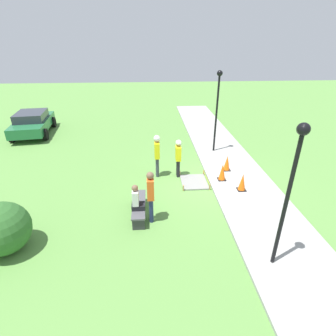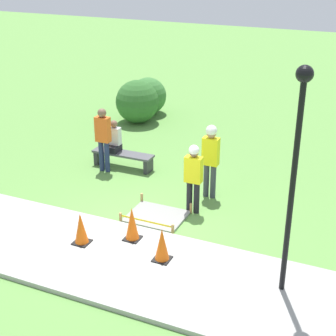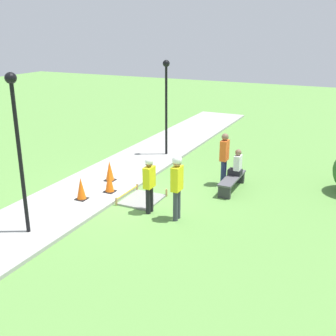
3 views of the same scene
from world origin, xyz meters
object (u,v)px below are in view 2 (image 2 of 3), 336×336
Objects in this scene: traffic_cone_sidewalk_edge at (162,245)px; person_seated_on_bench at (114,139)px; traffic_cone_far_patch at (132,224)px; traffic_cone_near_patch at (81,228)px; bystander_in_orange_shirt at (103,136)px; lamppost_near at (296,153)px; worker_supervisor at (193,173)px; park_bench at (123,157)px; worker_assistant at (211,154)px.

person_seated_on_bench reaches higher than traffic_cone_sidewalk_edge.
traffic_cone_near_patch is at bearing -147.69° from traffic_cone_far_patch.
traffic_cone_far_patch is 3.96m from bystander_in_orange_shirt.
traffic_cone_sidewalk_edge is at bearing -178.75° from lamppost_near.
traffic_cone_far_patch reaches higher than traffic_cone_sidewalk_edge.
worker_supervisor is 3.36m from bystander_in_orange_shirt.
traffic_cone_far_patch is 0.42× the size of park_bench.
traffic_cone_far_patch is 4.05m from park_bench.
traffic_cone_far_patch is at bearing -110.11° from worker_supervisor.
traffic_cone_near_patch reaches higher than park_bench.
lamppost_near reaches higher than person_seated_on_bench.
worker_assistant is (0.75, 2.73, 0.69)m from traffic_cone_far_patch.
lamppost_near is at bearing 1.25° from traffic_cone_sidewalk_edge.
traffic_cone_far_patch is at bearing 32.31° from traffic_cone_near_patch.
worker_supervisor is 0.93m from worker_assistant.
traffic_cone_far_patch is 0.39× the size of worker_assistant.
worker_assistant is at bearing -5.56° from bystander_in_orange_shirt.
worker_supervisor is 0.94× the size of bystander_in_orange_shirt.
person_seated_on_bench is 0.52× the size of worker_supervisor.
lamppost_near reaches higher than traffic_cone_far_patch.
traffic_cone_near_patch is 0.39× the size of park_bench.
traffic_cone_far_patch is 0.41× the size of bystander_in_orange_shirt.
traffic_cone_near_patch is 0.79× the size of person_seated_on_bench.
bystander_in_orange_shirt is (-3.22, 0.31, -0.12)m from worker_assistant.
traffic_cone_far_patch is at bearing -105.41° from worker_assistant.
worker_supervisor reaches higher than traffic_cone_far_patch.
lamppost_near reaches higher than worker_assistant.
worker_supervisor is at bearing 139.77° from lamppost_near.
traffic_cone_near_patch is 1.06m from traffic_cone_far_patch.
traffic_cone_sidewalk_edge is at bearing -52.42° from park_bench.
traffic_cone_near_patch is 2.90m from worker_supervisor.
worker_assistant reaches higher than person_seated_on_bench.
bystander_in_orange_shirt is at bearing 174.44° from worker_assistant.
traffic_cone_near_patch is at bearing -177.67° from lamppost_near.
bystander_in_orange_shirt reaches higher than person_seated_on_bench.
traffic_cone_near_patch is 0.39× the size of bystander_in_orange_shirt.
park_bench is 3.30m from worker_supervisor.
bystander_in_orange_shirt is (-0.06, -0.47, 0.24)m from person_seated_on_bench.
park_bench is at bearing 149.32° from worker_supervisor.
traffic_cone_near_patch is 0.37× the size of worker_assistant.
lamppost_near is at bearing -6.94° from traffic_cone_far_patch.
traffic_cone_near_patch is 4.78m from lamppost_near.
worker_supervisor is (3.07, -1.69, 0.20)m from person_seated_on_bench.
traffic_cone_far_patch reaches higher than traffic_cone_near_patch.
worker_supervisor is (-0.24, 2.27, 0.56)m from traffic_cone_sidewalk_edge.
traffic_cone_near_patch is at bearing -116.61° from worker_assistant.
worker_supervisor is at bearing -95.48° from worker_assistant.
park_bench is 0.94× the size of worker_assistant.
bystander_in_orange_shirt is at bearing 133.97° from traffic_cone_sidewalk_edge.
worker_supervisor is 0.41× the size of lamppost_near.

